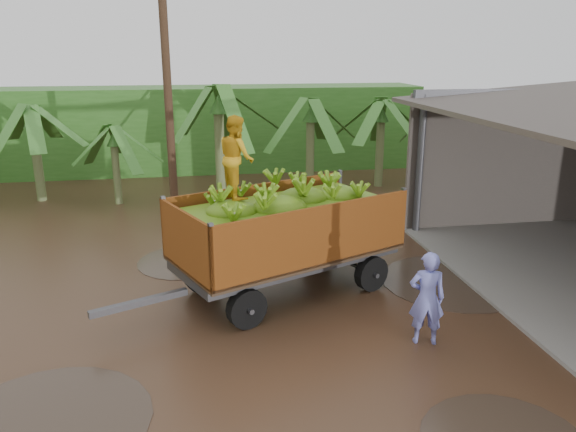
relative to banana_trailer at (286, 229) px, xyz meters
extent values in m
plane|color=black|center=(-0.85, -2.25, -1.46)|extent=(100.00, 100.00, 0.00)
cube|color=#2D661E|center=(-2.85, 13.75, 0.34)|extent=(22.00, 3.00, 3.60)
cube|color=#47474C|center=(-3.02, -1.35, -0.88)|extent=(1.80, 0.89, 0.13)
imported|color=gold|center=(-1.03, -0.08, 1.61)|extent=(0.84, 0.97, 1.70)
imported|color=#767BD7|center=(2.14, -2.68, -0.58)|extent=(0.73, 0.57, 1.77)
cylinder|color=#47301E|center=(-2.53, 5.53, 2.79)|extent=(0.24, 0.24, 8.51)
camera|label=1|loc=(-1.89, -11.38, 3.74)|focal=35.00mm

